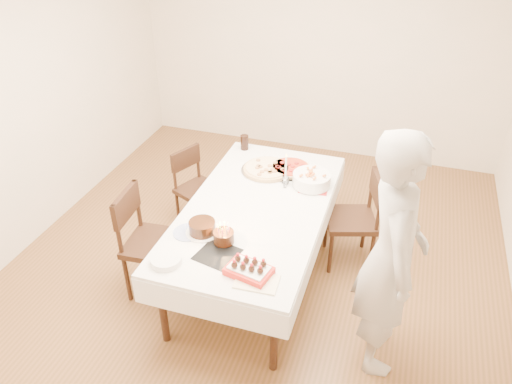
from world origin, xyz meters
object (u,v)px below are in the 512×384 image
(strawberry_box, at_px, (249,270))
(layer_cake, at_px, (202,227))
(chair_left_dessert, at_px, (155,244))
(person, at_px, (391,257))
(chair_right_savory, at_px, (351,220))
(birthday_cake, at_px, (224,233))
(cola_glass, at_px, (244,142))
(pizza_white, at_px, (267,169))
(chair_left_savory, at_px, (199,190))
(taper_candle, at_px, (286,168))
(pizza_pepperoni, at_px, (290,168))
(pasta_bowl, at_px, (312,180))
(dining_table, at_px, (256,242))

(strawberry_box, bearing_deg, layer_cake, 146.05)
(chair_left_dessert, relative_size, strawberry_box, 3.16)
(person, bearing_deg, chair_right_savory, 9.89)
(birthday_cake, bearing_deg, cola_glass, 103.12)
(pizza_white, bearing_deg, strawberry_box, -78.21)
(chair_left_savory, relative_size, taper_candle, 2.79)
(chair_left_savory, distance_m, pizza_pepperoni, 0.98)
(chair_left_dessert, bearing_deg, chair_left_savory, -93.06)
(chair_left_dessert, xyz_separation_m, taper_candle, (0.89, 0.88, 0.41))
(chair_right_savory, distance_m, pasta_bowl, 0.52)
(pizza_white, bearing_deg, taper_candle, -34.63)
(pasta_bowl, height_order, cola_glass, cola_glass)
(dining_table, height_order, chair_left_savory, chair_left_savory)
(person, distance_m, pasta_bowl, 1.28)
(pasta_bowl, relative_size, strawberry_box, 1.08)
(birthday_cake, bearing_deg, chair_left_savory, 122.56)
(pasta_bowl, distance_m, strawberry_box, 1.29)
(chair_right_savory, xyz_separation_m, chair_left_dessert, (-1.51, -0.89, 0.03))
(chair_left_savory, xyz_separation_m, strawberry_box, (0.99, -1.36, 0.37))
(pizza_white, height_order, strawberry_box, strawberry_box)
(person, distance_m, pizza_white, 1.68)
(chair_left_dessert, relative_size, pasta_bowl, 2.91)
(dining_table, xyz_separation_m, chair_left_dessert, (-0.75, -0.43, 0.12))
(pizza_white, distance_m, pasta_bowl, 0.47)
(birthday_cake, bearing_deg, pizza_white, 89.98)
(chair_left_savory, bearing_deg, cola_glass, -108.28)
(dining_table, relative_size, chair_left_dessert, 2.17)
(pasta_bowl, xyz_separation_m, taper_candle, (-0.23, -0.03, 0.09))
(dining_table, distance_m, person, 1.38)
(chair_right_savory, relative_size, layer_cake, 3.49)
(person, height_order, pizza_pepperoni, person)
(pizza_pepperoni, relative_size, cola_glass, 2.71)
(chair_right_savory, distance_m, taper_candle, 0.76)
(pizza_white, distance_m, taper_candle, 0.30)
(chair_left_dessert, height_order, taper_candle, taper_candle)
(chair_left_savory, xyz_separation_m, birthday_cake, (0.70, -1.09, 0.42))
(chair_left_dessert, bearing_deg, pizza_pepperoni, -132.84)
(cola_glass, bearing_deg, person, -43.66)
(chair_left_savory, relative_size, pizza_white, 1.70)
(pasta_bowl, distance_m, layer_cake, 1.15)
(dining_table, xyz_separation_m, birthday_cake, (-0.09, -0.53, 0.46))
(taper_candle, height_order, cola_glass, taper_candle)
(pizza_white, distance_m, cola_glass, 0.49)
(pasta_bowl, distance_m, cola_glass, 0.93)
(taper_candle, bearing_deg, pasta_bowl, 6.60)
(dining_table, distance_m, chair_left_savory, 0.96)
(chair_left_savory, bearing_deg, layer_cake, 139.59)
(pizza_white, bearing_deg, chair_left_dessert, -123.10)
(layer_cake, bearing_deg, pizza_pepperoni, 70.55)
(dining_table, distance_m, pasta_bowl, 0.74)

